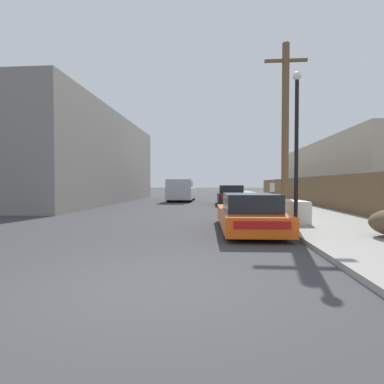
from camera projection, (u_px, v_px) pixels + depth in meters
name	position (u px, v px, depth m)	size (l,w,h in m)	color
ground_plane	(139.00, 293.00, 4.08)	(220.00, 220.00, 0.00)	#38383A
sidewalk_curb	(263.00, 199.00, 27.07)	(4.20, 63.00, 0.12)	gray
discarded_fridge	(294.00, 211.00, 10.81)	(0.76, 1.77, 0.79)	silver
parked_sports_car_red	(249.00, 214.00, 9.43)	(1.93, 4.78, 1.18)	#E05114
car_parked_mid	(230.00, 195.00, 21.33)	(1.90, 4.47, 1.38)	black
pickup_truck	(181.00, 190.00, 25.34)	(2.07, 5.26, 1.83)	silver
utility_pole	(285.00, 127.00, 12.92)	(1.80, 0.30, 7.40)	brown
street_lamp	(296.00, 138.00, 9.18)	(0.26, 0.26, 4.79)	black
wooden_fence	(300.00, 190.00, 22.10)	(0.08, 33.57, 1.82)	brown
building_left_block	(80.00, 159.00, 23.92)	(7.00, 20.11, 6.85)	gray
building_right_house	(350.00, 172.00, 25.92)	(6.00, 19.36, 5.09)	beige
pedestrian	(272.00, 191.00, 20.25)	(0.34, 0.34, 1.67)	#282D42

